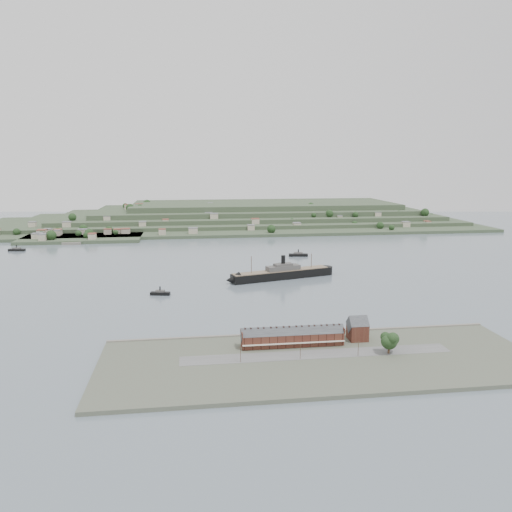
{
  "coord_description": "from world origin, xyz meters",
  "views": [
    {
      "loc": [
        -63.71,
        -417.13,
        99.29
      ],
      "look_at": [
        -2.78,
        30.0,
        13.48
      ],
      "focal_mm": 35.0,
      "sensor_mm": 36.0,
      "label": 1
    }
  ],
  "objects": [
    {
      "name": "fig_tree",
      "position": [
        37.06,
        -186.09,
        9.12
      ],
      "size": [
        10.44,
        9.05,
        11.66
      ],
      "color": "#493121",
      "rests_on": "ground"
    },
    {
      "name": "tugboat",
      "position": [
        -86.26,
        -46.53,
        1.63
      ],
      "size": [
        15.32,
        6.78,
        6.68
      ],
      "color": "black",
      "rests_on": "ground"
    },
    {
      "name": "ferry_west",
      "position": [
        -256.24,
        166.53,
        1.63
      ],
      "size": [
        18.6,
        7.45,
        6.78
      ],
      "color": "black",
      "rests_on": "ground"
    },
    {
      "name": "far_peninsula",
      "position": [
        27.91,
        393.1,
        11.88
      ],
      "size": [
        760.0,
        309.0,
        30.0
      ],
      "color": "#32432D",
      "rests_on": "ground"
    },
    {
      "name": "terrace_row",
      "position": [
        -10.0,
        -168.02,
        6.84
      ],
      "size": [
        55.6,
        9.8,
        11.07
      ],
      "color": "#4C241B",
      "rests_on": "ground"
    },
    {
      "name": "ground",
      "position": [
        0.0,
        0.0,
        0.0
      ],
      "size": [
        1400.0,
        1400.0,
        0.0
      ],
      "primitive_type": "plane",
      "color": "slate",
      "rests_on": "ground"
    },
    {
      "name": "ferry_east",
      "position": [
        51.19,
        92.76,
        1.81
      ],
      "size": [
        20.61,
        8.13,
        7.52
      ],
      "color": "black",
      "rests_on": "ground"
    },
    {
      "name": "gabled_building",
      "position": [
        27.5,
        -164.0,
        8.19
      ],
      "size": [
        10.4,
        10.18,
        14.09
      ],
      "color": "#4C241B",
      "rests_on": "ground"
    },
    {
      "name": "steamship",
      "position": [
        11.67,
        -7.1,
        4.48
      ],
      "size": [
        99.02,
        38.05,
        24.29
      ],
      "color": "black",
      "rests_on": "ground"
    },
    {
      "name": "near_shore",
      "position": [
        0.0,
        -186.75,
        1.01
      ],
      "size": [
        220.0,
        80.0,
        2.6
      ],
      "color": "#4C5142",
      "rests_on": "ground"
    }
  ]
}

